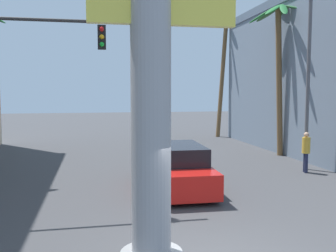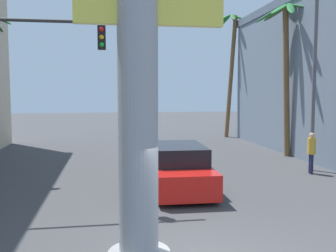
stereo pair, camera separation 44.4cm
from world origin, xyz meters
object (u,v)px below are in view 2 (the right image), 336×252
at_px(neon_sign_pole, 138,35).
at_px(car_lead, 178,168).
at_px(palm_tree_mid_right, 287,52).
at_px(street_lamp, 307,65).
at_px(pedestrian_mid_right, 311,150).
at_px(palm_tree_far_right, 231,56).

bearing_deg(neon_sign_pole, car_lead, 74.04).
distance_m(neon_sign_pole, palm_tree_mid_right, 15.19).
distance_m(street_lamp, car_lead, 7.39).
height_order(car_lead, pedestrian_mid_right, pedestrian_mid_right).
relative_size(neon_sign_pole, street_lamp, 1.23).
bearing_deg(car_lead, street_lamp, 19.96).
relative_size(neon_sign_pole, palm_tree_mid_right, 1.16).
xyz_separation_m(neon_sign_pole, street_lamp, (7.85, 8.79, 0.23)).
height_order(car_lead, palm_tree_mid_right, palm_tree_mid_right).
relative_size(street_lamp, pedestrian_mid_right, 4.40).
relative_size(neon_sign_pole, palm_tree_far_right, 1.00).
bearing_deg(car_lead, pedestrian_mid_right, 14.50).
height_order(neon_sign_pole, street_lamp, neon_sign_pole).
bearing_deg(palm_tree_mid_right, neon_sign_pole, -125.20).
distance_m(neon_sign_pole, pedestrian_mid_right, 11.79).
xyz_separation_m(car_lead, palm_tree_mid_right, (6.83, 5.75, 4.72)).
distance_m(neon_sign_pole, car_lead, 7.77).
height_order(palm_tree_far_right, pedestrian_mid_right, palm_tree_far_right).
xyz_separation_m(palm_tree_mid_right, pedestrian_mid_right, (-0.89, -4.21, -4.46)).
height_order(neon_sign_pole, palm_tree_far_right, neon_sign_pole).
xyz_separation_m(palm_tree_far_right, palm_tree_mid_right, (0.09, -8.84, -0.62)).
relative_size(palm_tree_far_right, palm_tree_mid_right, 1.16).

